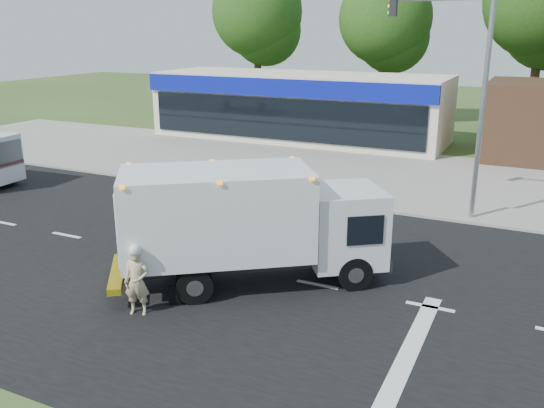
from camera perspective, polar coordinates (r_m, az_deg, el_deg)
The scene contains 10 objects.
ground at distance 15.75m, azimuth 4.53°, elevation -8.02°, with size 120.00×120.00×0.00m, color #385123.
road_asphalt at distance 15.75m, azimuth 4.53°, elevation -8.00°, with size 60.00×14.00×0.02m, color black.
sidewalk at distance 23.10m, azimuth 11.91°, elevation 0.06°, with size 60.00×2.40×0.12m, color gray.
parking_apron at distance 28.60m, azimuth 14.75°, elevation 3.02°, with size 60.00×9.00×0.02m, color gray.
lane_markings at distance 14.21m, azimuth 7.69°, elevation -10.98°, with size 55.20×7.00×0.01m.
ems_box_truck at distance 15.18m, azimuth -2.49°, elevation -1.45°, with size 7.16×6.01×3.20m.
emergency_worker at distance 14.24m, azimuth -13.25°, elevation -7.37°, with size 0.72×0.60×1.79m.
retail_strip_mall at distance 36.42m, azimuth 2.73°, elevation 9.67°, with size 18.00×6.20×4.00m.
traffic_signal_pole at distance 21.21m, azimuth 18.61°, elevation 11.48°, with size 3.51×0.25×8.00m.
background_trees at distance 41.95m, azimuth 18.35°, elevation 17.19°, with size 36.77×7.39×12.10m.
Camera 1 is at (5.03, -13.37, 6.65)m, focal length 38.00 mm.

